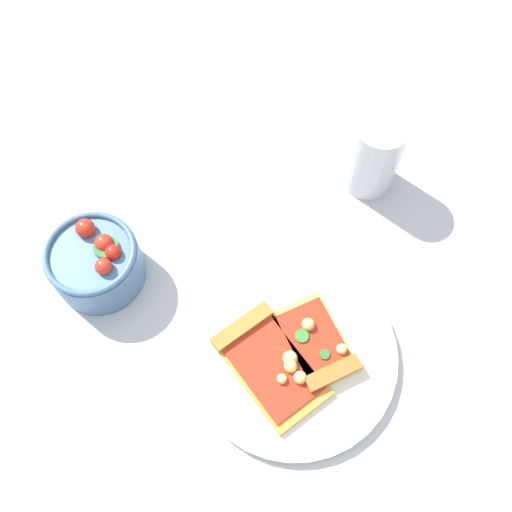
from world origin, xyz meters
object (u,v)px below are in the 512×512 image
Objects in this scene: pizza_slice_far at (319,348)px; salad_bowl at (96,262)px; plate at (293,353)px; pizza_slice_near at (268,359)px; soda_glass at (373,157)px.

salad_bowl reaches higher than pizza_slice_far.
pizza_slice_far is at bearing -45.47° from plate.
pizza_slice_near is 0.32m from soda_glass.
soda_glass reaches higher than salad_bowl.
pizza_slice_near reaches higher than pizza_slice_far.
soda_glass is (0.28, 0.07, 0.05)m from plate.
soda_glass is at bearing 10.07° from pizza_slice_near.
pizza_slice_far is at bearing -38.37° from pizza_slice_near.
pizza_slice_near is 0.07m from pizza_slice_far.
soda_glass reaches higher than plate.
plate is 2.20× the size of salad_bowl.
pizza_slice_far is at bearing -72.64° from salad_bowl.
plate is at bearing 134.53° from pizza_slice_far.
soda_glass reaches higher than pizza_slice_near.
plate is 1.98× the size of pizza_slice_far.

